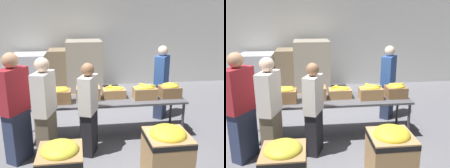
% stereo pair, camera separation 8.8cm
% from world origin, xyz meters
% --- Properties ---
extents(ground_plane, '(30.00, 30.00, 0.00)m').
position_xyz_m(ground_plane, '(0.00, 0.00, 0.00)').
color(ground_plane, slate).
extents(wall_back, '(16.00, 0.08, 4.00)m').
position_xyz_m(wall_back, '(0.00, 3.67, 2.00)').
color(wall_back, silver).
rests_on(wall_back, ground_plane).
extents(sorting_table, '(3.14, 0.75, 0.75)m').
position_xyz_m(sorting_table, '(0.00, 0.00, 0.71)').
color(sorting_table, '#4C4C51').
rests_on(sorting_table, ground_plane).
extents(banana_box_0, '(0.42, 0.27, 0.30)m').
position_xyz_m(banana_box_0, '(-1.29, -0.02, 0.89)').
color(banana_box_0, '#A37A4C').
rests_on(banana_box_0, sorting_table).
extents(banana_box_1, '(0.46, 0.29, 0.29)m').
position_xyz_m(banana_box_1, '(-0.80, -0.07, 0.90)').
color(banana_box_1, olive).
rests_on(banana_box_1, sorting_table).
extents(banana_box_2, '(0.44, 0.33, 0.33)m').
position_xyz_m(banana_box_2, '(-0.25, 0.05, 0.92)').
color(banana_box_2, olive).
rests_on(banana_box_2, sorting_table).
extents(banana_box_3, '(0.43, 0.29, 0.24)m').
position_xyz_m(banana_box_3, '(0.25, 0.08, 0.86)').
color(banana_box_3, '#A37A4C').
rests_on(banana_box_3, sorting_table).
extents(banana_box_4, '(0.44, 0.28, 0.29)m').
position_xyz_m(banana_box_4, '(0.82, -0.06, 0.89)').
color(banana_box_4, '#A37A4C').
rests_on(banana_box_4, sorting_table).
extents(banana_box_5, '(0.39, 0.32, 0.29)m').
position_xyz_m(banana_box_5, '(1.33, -0.01, 0.89)').
color(banana_box_5, olive).
rests_on(banana_box_5, sorting_table).
extents(volunteer_0, '(0.35, 0.47, 1.58)m').
position_xyz_m(volunteer_0, '(-0.27, -0.60, 0.78)').
color(volunteer_0, black).
rests_on(volunteer_0, ground_plane).
extents(volunteer_1, '(0.34, 0.50, 1.70)m').
position_xyz_m(volunteer_1, '(-0.96, -0.70, 0.84)').
color(volunteer_1, '#6B604C').
rests_on(volunteer_1, ground_plane).
extents(volunteer_2, '(0.44, 0.49, 1.65)m').
position_xyz_m(volunteer_2, '(1.42, 0.77, 0.82)').
color(volunteer_2, '#2D3856').
rests_on(volunteer_2, ground_plane).
extents(volunteer_3, '(0.45, 0.53, 1.77)m').
position_xyz_m(volunteer_3, '(-1.41, -0.66, 0.88)').
color(volunteer_3, '#2D3856').
rests_on(volunteer_3, ground_plane).
extents(donation_bin_0, '(0.57, 0.57, 0.76)m').
position_xyz_m(donation_bin_0, '(-0.69, -1.59, 0.40)').
color(donation_bin_0, '#A37A4C').
rests_on(donation_bin_0, ground_plane).
extents(donation_bin_1, '(0.58, 0.58, 0.89)m').
position_xyz_m(donation_bin_1, '(0.73, -1.59, 0.47)').
color(donation_bin_1, tan).
rests_on(donation_bin_1, ground_plane).
extents(pallet_stack_0, '(1.04, 1.04, 1.19)m').
position_xyz_m(pallet_stack_0, '(-1.84, 2.99, 0.59)').
color(pallet_stack_0, olive).
rests_on(pallet_stack_0, ground_plane).
extents(pallet_stack_1, '(0.94, 0.94, 1.32)m').
position_xyz_m(pallet_stack_1, '(-0.83, 2.89, 0.65)').
color(pallet_stack_1, olive).
rests_on(pallet_stack_1, ground_plane).
extents(pallet_stack_2, '(1.11, 1.11, 1.57)m').
position_xyz_m(pallet_stack_2, '(-0.24, 2.85, 0.78)').
color(pallet_stack_2, olive).
rests_on(pallet_stack_2, ground_plane).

